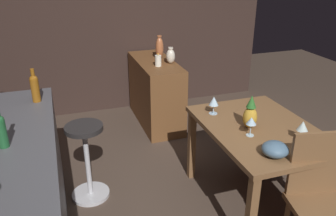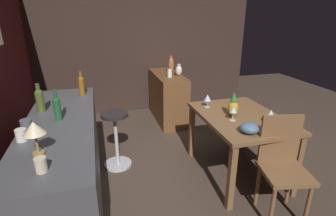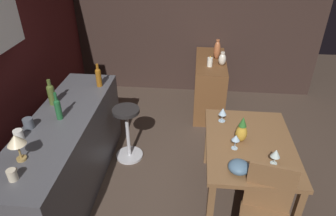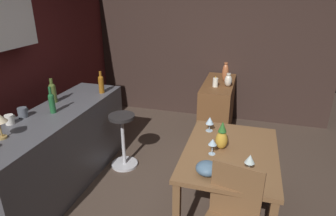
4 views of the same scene
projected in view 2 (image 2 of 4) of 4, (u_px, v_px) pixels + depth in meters
ground_plane at (198, 182)px, 2.96m from camera, size 9.00×9.00×0.00m
wall_side_right at (133, 42)px, 4.74m from camera, size 0.10×4.40×2.60m
dining_table at (240, 124)px, 2.92m from camera, size 1.16×0.84×0.74m
kitchen_counter at (66, 164)px, 2.50m from camera, size 2.10×0.60×0.90m
sideboard_cabinet at (168, 97)px, 4.57m from camera, size 1.10×0.44×0.82m
chair_near_window at (282, 163)px, 2.38m from camera, size 0.47×0.47×0.95m
bar_stool at (116, 138)px, 3.17m from camera, size 0.34×0.34×0.70m
wine_glass_left at (271, 114)px, 2.64m from camera, size 0.08×0.08×0.15m
wine_glass_right at (208, 98)px, 3.11m from camera, size 0.08×0.08×0.16m
wine_glass_center at (233, 110)px, 2.72m from camera, size 0.08×0.08×0.15m
pineapple_centerpiece at (233, 106)px, 2.85m from camera, size 0.11×0.11×0.27m
fruit_bowl at (250, 128)px, 2.46m from camera, size 0.18×0.18×0.10m
wine_bottle_green at (57, 107)px, 2.32m from camera, size 0.06×0.06×0.29m
wine_bottle_olive at (40, 99)px, 2.52m from camera, size 0.08×0.08×0.28m
wine_bottle_amber at (81, 85)px, 3.02m from camera, size 0.07×0.07×0.28m
cup_white at (21, 135)px, 1.97m from camera, size 0.12×0.08×0.09m
cup_cream at (41, 165)px, 1.59m from camera, size 0.11×0.07×0.09m
cup_slate at (27, 125)px, 2.13m from camera, size 0.13×0.09×0.10m
counter_lamp at (34, 130)px, 1.73m from camera, size 0.15×0.15×0.25m
pillar_candle_tall at (170, 73)px, 4.20m from camera, size 0.07×0.07×0.15m
vase_copper at (171, 65)px, 4.46m from camera, size 0.10×0.10×0.29m
vase_ceramic_ivory at (179, 70)px, 4.29m from camera, size 0.11×0.11×0.19m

